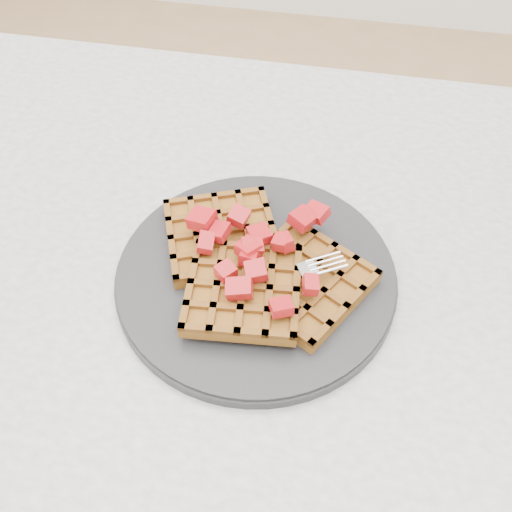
% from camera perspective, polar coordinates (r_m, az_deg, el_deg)
% --- Properties ---
extents(ground, '(4.00, 4.00, 0.00)m').
position_cam_1_polar(ground, '(1.30, 4.17, -22.54)').
color(ground, tan).
rests_on(ground, ground).
extents(table, '(1.20, 0.80, 0.75)m').
position_cam_1_polar(table, '(0.72, 7.04, -7.45)').
color(table, beige).
rests_on(table, ground).
extents(plate, '(0.30, 0.30, 0.02)m').
position_cam_1_polar(plate, '(0.61, 0.00, -1.92)').
color(plate, black).
rests_on(plate, table).
extents(waffles, '(0.25, 0.21, 0.03)m').
position_cam_1_polar(waffles, '(0.59, -0.05, -1.07)').
color(waffles, '#905A1E').
rests_on(waffles, plate).
extents(strawberry_pile, '(0.15, 0.15, 0.02)m').
position_cam_1_polar(strawberry_pile, '(0.57, 0.00, 0.89)').
color(strawberry_pile, maroon).
rests_on(strawberry_pile, waffles).
extents(fork, '(0.17, 0.11, 0.02)m').
position_cam_1_polar(fork, '(0.58, 2.13, -3.39)').
color(fork, silver).
rests_on(fork, plate).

